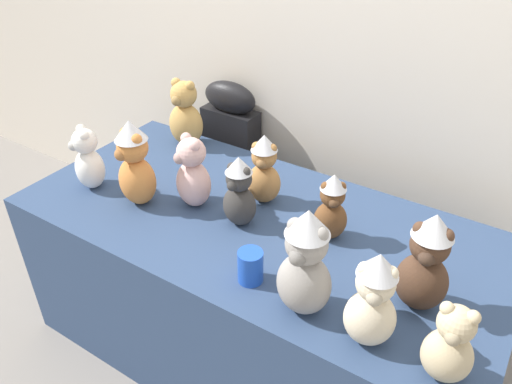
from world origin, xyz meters
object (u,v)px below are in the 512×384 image
Objects in this scene: teddy_bear_sand at (450,346)px; teddy_bear_ash at (305,264)px; instrument_case at (232,169)px; teddy_bear_ginger at (135,164)px; display_table at (256,289)px; teddy_bear_cocoa at (426,264)px; teddy_bear_blush at (193,174)px; teddy_bear_honey at (185,115)px; teddy_bear_charcoal at (239,192)px; teddy_bear_cream at (373,301)px; party_cup_blue at (250,266)px; teddy_bear_snow at (88,160)px; teddy_bear_caramel at (264,170)px; teddy_bear_chestnut at (331,208)px.

teddy_bear_sand is 0.69× the size of teddy_bear_ash.
instrument_case is at bearing 141.19° from teddy_bear_sand.
display_table is at bearing 31.91° from teddy_bear_ginger.
teddy_bear_ginger is (-1.06, -0.04, 0.01)m from teddy_bear_cocoa.
teddy_bear_blush is 0.87× the size of teddy_bear_cocoa.
teddy_bear_blush is 0.92× the size of teddy_bear_honey.
teddy_bear_honey reaches higher than teddy_bear_charcoal.
teddy_bear_charcoal is at bearing 138.02° from teddy_bear_cream.
teddy_bear_cocoa is at bearing 20.21° from teddy_bear_blush.
party_cup_blue is (0.16, -0.28, 0.41)m from display_table.
teddy_bear_honey is (0.09, 0.49, 0.02)m from teddy_bear_snow.
teddy_bear_ash is (0.79, -0.15, 0.01)m from teddy_bear_ginger.
teddy_bear_sand is 0.74× the size of teddy_bear_cocoa.
display_table is 5.73× the size of teddy_bear_honey.
teddy_bear_charcoal is 0.17m from teddy_bear_caramel.
instrument_case is 3.03× the size of teddy_bear_honey.
teddy_bear_snow is (-0.17, -0.72, 0.34)m from instrument_case.
teddy_bear_honey is (-1.14, 0.63, -0.00)m from teddy_bear_cream.
teddy_bear_sand is (0.76, -0.31, 0.46)m from display_table.
teddy_bear_ginger is (-1.19, 0.16, 0.05)m from teddy_bear_sand.
teddy_bear_ginger reaches higher than teddy_bear_honey.
teddy_bear_honey is 0.49m from teddy_bear_ginger.
teddy_bear_charcoal is at bearing -126.51° from display_table.
teddy_bear_honey reaches higher than party_cup_blue.
teddy_bear_charcoal is 0.83× the size of teddy_bear_cocoa.
teddy_bear_honey is at bearing 150.38° from teddy_bear_sand.
teddy_bear_sand is at bearing -64.78° from teddy_bear_cocoa.
teddy_bear_honey is (-0.85, 0.27, 0.02)m from teddy_bear_chestnut.
teddy_bear_blush is 0.21m from teddy_bear_ginger.
display_table is 0.84m from teddy_bear_snow.
teddy_bear_blush is 1.10× the size of teddy_bear_snow.
teddy_bear_charcoal is 1.12× the size of teddy_bear_sand.
instrument_case is 8.60× the size of party_cup_blue.
party_cup_blue is (0.74, -0.60, -0.09)m from teddy_bear_honey.
party_cup_blue is (-0.47, -0.18, -0.11)m from teddy_bear_cocoa.
teddy_bear_blush is at bearing 155.24° from teddy_bear_ash.
instrument_case is 3.30× the size of teddy_bear_blush.
teddy_bear_caramel is 0.45m from party_cup_blue.
teddy_bear_ash is (0.85, -0.85, 0.40)m from instrument_case.
teddy_bear_cream is at bearing 23.12° from teddy_bear_snow.
instrument_case is 2.76× the size of teddy_bear_ginger.
teddy_bear_caramel is (-0.31, 0.07, 0.01)m from teddy_bear_chestnut.
teddy_bear_sand is at bearing 5.79° from teddy_bear_ginger.
teddy_bear_charcoal is 1.05× the size of teddy_bear_snow.
teddy_bear_snow is 0.97m from teddy_bear_chestnut.
teddy_bear_sand is at bearing 9.24° from teddy_bear_blush.
teddy_bear_charcoal is 0.65m from teddy_bear_snow.
teddy_bear_cream is at bearing 174.13° from teddy_bear_sand.
teddy_bear_caramel reaches higher than display_table.
teddy_bear_charcoal is (-0.04, -0.05, 0.48)m from display_table.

